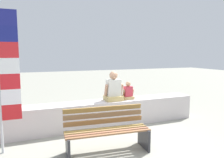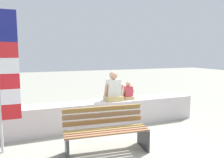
{
  "view_description": "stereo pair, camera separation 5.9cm",
  "coord_description": "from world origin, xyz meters",
  "px_view_note": "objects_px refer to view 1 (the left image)",
  "views": [
    {
      "loc": [
        -1.85,
        -4.13,
        2.0
      ],
      "look_at": [
        0.26,
        1.24,
        1.3
      ],
      "focal_mm": 33.8,
      "sensor_mm": 36.0,
      "label": 1
    },
    {
      "loc": [
        -1.8,
        -4.15,
        2.0
      ],
      "look_at": [
        0.26,
        1.24,
        1.3
      ],
      "focal_mm": 33.8,
      "sensor_mm": 36.0,
      "label": 2
    }
  ],
  "objects_px": {
    "park_bench": "(107,131)",
    "person_adult": "(114,89)",
    "person_child": "(128,92)",
    "flag_banner": "(6,72)"
  },
  "relations": [
    {
      "from": "park_bench",
      "to": "person_child",
      "type": "xyz_separation_m",
      "value": [
        1.18,
        1.44,
        0.48
      ]
    },
    {
      "from": "park_bench",
      "to": "person_child",
      "type": "height_order",
      "value": "person_child"
    },
    {
      "from": "park_bench",
      "to": "person_adult",
      "type": "xyz_separation_m",
      "value": [
        0.73,
        1.44,
        0.6
      ]
    },
    {
      "from": "park_bench",
      "to": "flag_banner",
      "type": "bearing_deg",
      "value": 160.16
    },
    {
      "from": "park_bench",
      "to": "flag_banner",
      "type": "relative_size",
      "value": 0.62
    },
    {
      "from": "person_child",
      "to": "flag_banner",
      "type": "bearing_deg",
      "value": -165.83
    },
    {
      "from": "park_bench",
      "to": "person_child",
      "type": "relative_size",
      "value": 3.43
    },
    {
      "from": "park_bench",
      "to": "person_child",
      "type": "bearing_deg",
      "value": 50.63
    },
    {
      "from": "person_adult",
      "to": "person_child",
      "type": "bearing_deg",
      "value": 0.05
    },
    {
      "from": "person_adult",
      "to": "person_child",
      "type": "distance_m",
      "value": 0.47
    }
  ]
}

